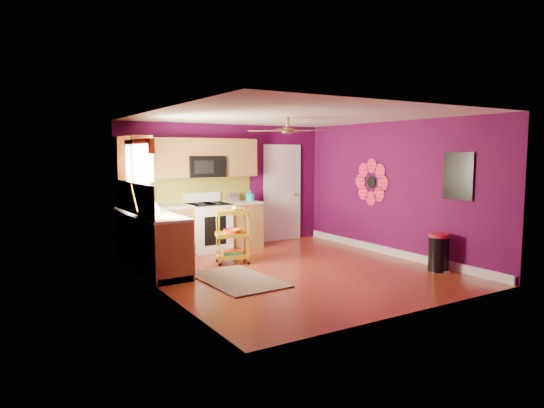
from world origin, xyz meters
TOP-DOWN VIEW (x-y plane):
  - ground at (0.00, 0.00)m, footprint 5.00×5.00m
  - room_envelope at (0.03, 0.00)m, footprint 4.54×5.04m
  - lower_cabinets at (-1.35, 1.82)m, footprint 2.81×2.31m
  - electric_range at (-0.55, 2.17)m, footprint 0.76×0.66m
  - upper_cabinetry at (-1.24, 2.17)m, footprint 2.80×2.30m
  - left_window at (-2.22, 1.05)m, footprint 0.08×1.35m
  - panel_door at (1.35, 2.47)m, footprint 0.95×0.11m
  - right_wall_art at (2.23, -0.34)m, footprint 0.04×2.74m
  - ceiling_fan at (0.00, 0.20)m, footprint 1.01×1.01m
  - shag_rug at (-1.08, -0.08)m, footprint 1.04×1.62m
  - rolling_cart at (-0.62, 0.98)m, footprint 0.66×0.56m
  - trash_can at (1.99, -1.26)m, footprint 0.39×0.40m
  - teal_kettle at (0.40, 2.20)m, footprint 0.18×0.18m
  - toaster at (0.05, 2.28)m, footprint 0.22×0.15m
  - soap_bottle_a at (-2.02, 1.32)m, footprint 0.09×0.09m
  - soap_bottle_b at (-1.88, 1.26)m, footprint 0.14×0.14m
  - counter_dish at (-1.90, 1.79)m, footprint 0.26×0.26m
  - counter_cup at (-2.02, 0.78)m, footprint 0.11×0.11m

SIDE VIEW (x-z plane):
  - ground at x=0.00m, z-range 0.00..0.00m
  - shag_rug at x=-1.08m, z-range 0.00..0.02m
  - trash_can at x=1.99m, z-range 0.00..0.62m
  - lower_cabinets at x=-1.35m, z-range -0.04..0.90m
  - electric_range at x=-0.55m, z-range -0.08..1.05m
  - rolling_cart at x=-0.62m, z-range 0.01..1.02m
  - counter_dish at x=-1.90m, z-range 0.94..1.00m
  - counter_cup at x=-2.02m, z-range 0.94..1.03m
  - teal_kettle at x=0.40m, z-range 0.92..1.13m
  - panel_door at x=1.35m, z-range -0.05..2.10m
  - soap_bottle_b at x=-1.88m, z-range 0.94..1.11m
  - toaster at x=0.05m, z-range 0.94..1.12m
  - soap_bottle_a at x=-2.02m, z-range 0.94..1.13m
  - right_wall_art at x=2.23m, z-range 0.92..1.96m
  - room_envelope at x=0.03m, z-range 0.37..2.89m
  - left_window at x=-2.22m, z-range 1.20..2.28m
  - upper_cabinetry at x=-1.24m, z-range 1.17..2.43m
  - ceiling_fan at x=0.00m, z-range 2.16..2.42m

